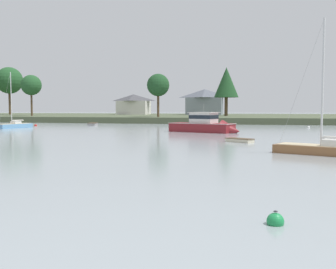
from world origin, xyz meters
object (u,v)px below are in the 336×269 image
Objects in this scene: mooring_buoy_red at (36,126)px; dinghy_grey at (93,125)px; sailboat_wood at (330,152)px; mooring_buoy_green at (275,221)px; mooring_buoy_white at (309,127)px; dinghy_cream at (240,141)px; cruiser_maroon at (208,128)px; sailboat_skyblue at (14,127)px.

dinghy_grey is at bearing 27.00° from mooring_buoy_red.
sailboat_wood reaches higher than dinghy_grey.
mooring_buoy_green is 1.07× the size of mooring_buoy_white.
dinghy_grey is at bearing 132.79° from dinghy_cream.
mooring_buoy_white is (9.71, 28.92, -0.05)m from dinghy_cream.
cruiser_maroon is at bearing 99.32° from mooring_buoy_green.
cruiser_maroon is 33.60m from mooring_buoy_red.
cruiser_maroon is at bearing -33.98° from dinghy_grey.
mooring_buoy_white is at bearing 82.05° from mooring_buoy_green.
cruiser_maroon is (31.16, -3.80, 0.39)m from sailboat_skyblue.
mooring_buoy_red is (-46.11, -3.64, 0.00)m from mooring_buoy_white.
dinghy_cream is at bearing 126.04° from sailboat_wood.
mooring_buoy_green is 1.06× the size of mooring_buoy_red.
sailboat_skyblue is 2.50× the size of dinghy_grey.
sailboat_wood is 54.74m from mooring_buoy_red.
sailboat_skyblue is 18.74× the size of mooring_buoy_white.
sailboat_wood reaches higher than cruiser_maroon.
sailboat_wood reaches higher than dinghy_cream.
mooring_buoy_green is (29.58, -55.98, -0.08)m from dinghy_grey.
sailboat_skyblue reaches higher than mooring_buoy_white.
cruiser_maroon is at bearing -19.03° from mooring_buoy_red.
sailboat_skyblue is 50.08m from sailboat_wood.
dinghy_grey is (-22.93, 15.46, -0.43)m from cruiser_maroon.
dinghy_grey reaches higher than mooring_buoy_white.
sailboat_wood reaches higher than mooring_buoy_white.
dinghy_cream is 26.27m from mooring_buoy_green.
mooring_buoy_green is (2.01, -26.19, -0.04)m from dinghy_cream.
mooring_buoy_green is (6.65, -40.52, -0.51)m from cruiser_maroon.
cruiser_maroon is at bearing 115.53° from sailboat_wood.
dinghy_grey is 7.39× the size of mooring_buoy_red.
cruiser_maroon is 20.54× the size of mooring_buoy_white.
mooring_buoy_green reaches higher than mooring_buoy_red.
sailboat_wood is at bearing -53.96° from dinghy_cream.
mooring_buoy_red is (-36.40, 25.28, -0.05)m from dinghy_cream.
dinghy_grey is 9.91m from mooring_buoy_red.
sailboat_skyblue is 40.12m from dinghy_cream.
dinghy_cream is at bearing -34.78° from mooring_buoy_red.
dinghy_cream is at bearing -72.06° from cruiser_maroon.
mooring_buoy_white is at bearing 13.35° from sailboat_skyblue.
dinghy_cream is 40.59m from dinghy_grey.
dinghy_grey is (8.23, 11.66, -0.04)m from sailboat_skyblue.
sailboat_wood reaches higher than sailboat_skyblue.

